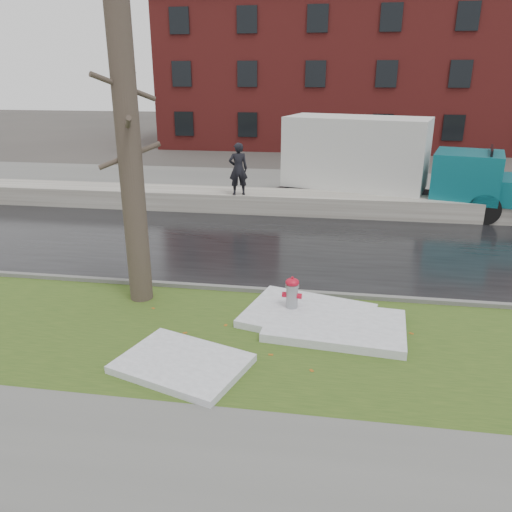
# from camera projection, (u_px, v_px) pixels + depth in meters

# --- Properties ---
(ground) EXTENTS (120.00, 120.00, 0.00)m
(ground) POSITION_uv_depth(u_px,v_px,m) (270.00, 313.00, 11.12)
(ground) COLOR #47423D
(ground) RESTS_ON ground
(verge) EXTENTS (60.00, 4.50, 0.04)m
(verge) POSITION_uv_depth(u_px,v_px,m) (262.00, 340.00, 9.96)
(verge) COLOR #2D4717
(verge) RESTS_ON ground
(sidewalk) EXTENTS (60.00, 3.00, 0.05)m
(sidewalk) POSITION_uv_depth(u_px,v_px,m) (221.00, 483.00, 6.48)
(sidewalk) COLOR slate
(sidewalk) RESTS_ON ground
(road) EXTENTS (60.00, 7.00, 0.03)m
(road) POSITION_uv_depth(u_px,v_px,m) (289.00, 247.00, 15.29)
(road) COLOR black
(road) RESTS_ON ground
(parking_lot) EXTENTS (60.00, 9.00, 0.03)m
(parking_lot) POSITION_uv_depth(u_px,v_px,m) (305.00, 188.00, 23.18)
(parking_lot) COLOR slate
(parking_lot) RESTS_ON ground
(curb) EXTENTS (60.00, 0.15, 0.14)m
(curb) POSITION_uv_depth(u_px,v_px,m) (275.00, 292.00, 12.03)
(curb) COLOR slate
(curb) RESTS_ON ground
(snowbank) EXTENTS (60.00, 1.60, 0.75)m
(snowbank) POSITION_uv_depth(u_px,v_px,m) (299.00, 203.00, 19.07)
(snowbank) COLOR beige
(snowbank) RESTS_ON ground
(brick_building) EXTENTS (26.00, 12.00, 10.00)m
(brick_building) POSITION_uv_depth(u_px,v_px,m) (349.00, 74.00, 36.95)
(brick_building) COLOR maroon
(brick_building) RESTS_ON ground
(bg_tree_left) EXTENTS (1.40, 1.62, 6.50)m
(bg_tree_left) POSITION_uv_depth(u_px,v_px,m) (129.00, 101.00, 32.12)
(bg_tree_left) COLOR brown
(bg_tree_left) RESTS_ON ground
(bg_tree_center) EXTENTS (1.40, 1.62, 6.50)m
(bg_tree_center) POSITION_uv_depth(u_px,v_px,m) (233.00, 99.00, 34.96)
(bg_tree_center) COLOR brown
(bg_tree_center) RESTS_ON ground
(fire_hydrant) EXTENTS (0.44, 0.38, 0.90)m
(fire_hydrant) POSITION_uv_depth(u_px,v_px,m) (292.00, 295.00, 10.80)
(fire_hydrant) COLOR gray
(fire_hydrant) RESTS_ON verge
(tree) EXTENTS (1.29, 1.49, 6.48)m
(tree) POSITION_uv_depth(u_px,v_px,m) (130.00, 159.00, 10.67)
(tree) COLOR brown
(tree) RESTS_ON verge
(box_truck) EXTENTS (10.45, 4.58, 3.46)m
(box_truck) POSITION_uv_depth(u_px,v_px,m) (384.00, 161.00, 19.37)
(box_truck) COLOR black
(box_truck) RESTS_ON ground
(worker) EXTENTS (0.81, 0.66, 1.93)m
(worker) POSITION_uv_depth(u_px,v_px,m) (238.00, 169.00, 18.37)
(worker) COLOR black
(worker) RESTS_ON snowbank
(snow_patch_near) EXTENTS (3.02, 2.60, 0.16)m
(snow_patch_near) POSITION_uv_depth(u_px,v_px,m) (308.00, 315.00, 10.74)
(snow_patch_near) COLOR white
(snow_patch_near) RESTS_ON verge
(snow_patch_far) EXTENTS (2.59, 2.21, 0.14)m
(snow_patch_far) POSITION_uv_depth(u_px,v_px,m) (182.00, 364.00, 8.98)
(snow_patch_far) COLOR white
(snow_patch_far) RESTS_ON verge
(snow_patch_side) EXTENTS (2.96, 2.06, 0.18)m
(snow_patch_side) POSITION_uv_depth(u_px,v_px,m) (335.00, 325.00, 10.30)
(snow_patch_side) COLOR white
(snow_patch_side) RESTS_ON verge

